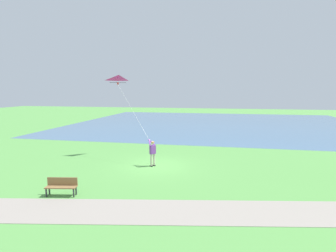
{
  "coord_description": "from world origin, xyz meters",
  "views": [
    {
      "loc": [
        17.25,
        4.4,
        5.14
      ],
      "look_at": [
        0.05,
        0.95,
        2.79
      ],
      "focal_mm": 28.5,
      "sensor_mm": 36.0,
      "label": 1
    }
  ],
  "objects": [
    {
      "name": "flying_kite",
      "position": [
        -2.54,
        -3.46,
        5.88
      ],
      "size": [
        3.07,
        3.81,
        4.45
      ],
      "color": "#E02D9E"
    },
    {
      "name": "ground_plane",
      "position": [
        0.0,
        0.0,
        0.0
      ],
      "size": [
        120.0,
        120.0,
        0.0
      ],
      "primitive_type": "plane",
      "color": "#569947"
    },
    {
      "name": "lake_water",
      "position": [
        -25.19,
        4.0,
        0.0
      ],
      "size": [
        36.0,
        44.0,
        0.01
      ],
      "primitive_type": "cube",
      "color": "#476B8E",
      "rests_on": "ground"
    },
    {
      "name": "park_bench_near_walkway",
      "position": [
        5.93,
        -3.21,
        0.51
      ],
      "size": [
        0.69,
        1.55,
        0.88
      ],
      "color": "olive",
      "rests_on": "ground"
    },
    {
      "name": "walkway_path",
      "position": [
        6.71,
        2.0,
        0.01
      ],
      "size": [
        7.91,
        31.93,
        0.02
      ],
      "primitive_type": "cube",
      "rotation": [
        0.0,
        0.0,
        0.17
      ],
      "color": "gray",
      "rests_on": "ground"
    },
    {
      "name": "person_kite_flyer",
      "position": [
        0.09,
        -0.12,
        1.05
      ],
      "size": [
        0.57,
        0.61,
        1.83
      ],
      "color": "#232328",
      "rests_on": "ground"
    }
  ]
}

